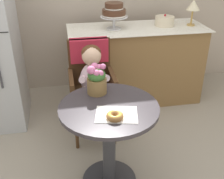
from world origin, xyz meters
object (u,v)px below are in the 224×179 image
at_px(wicker_chair, 91,74).
at_px(round_layer_cake, 165,21).
at_px(cafe_table, 109,130).
at_px(tiered_cake_stand, 114,12).
at_px(table_lamp, 193,6).
at_px(seated_child, 93,77).
at_px(flower_vase, 96,79).
at_px(donut_front, 115,116).

distance_m(wicker_chair, round_layer_cake, 1.13).
distance_m(cafe_table, tiered_cake_stand, 1.45).
height_order(wicker_chair, round_layer_cake, round_layer_cake).
distance_m(cafe_table, table_lamp, 1.84).
relative_size(seated_child, table_lamp, 2.55).
xyz_separation_m(flower_vase, tiered_cake_stand, (0.34, 1.09, 0.25)).
relative_size(cafe_table, flower_vase, 3.06).
xyz_separation_m(seated_child, donut_front, (0.06, -0.75, 0.07)).
height_order(seated_child, flower_vase, seated_child).
height_order(seated_child, round_layer_cake, round_layer_cake).
bearing_deg(table_lamp, seated_child, -150.28).
xyz_separation_m(seated_child, tiered_cake_stand, (0.33, 0.72, 0.41)).
bearing_deg(seated_child, round_layer_cake, 38.96).
bearing_deg(donut_front, table_lamp, 51.15).
bearing_deg(donut_front, round_layer_cake, 60.00).
height_order(flower_vase, table_lamp, table_lamp).
xyz_separation_m(cafe_table, flower_vase, (-0.06, 0.21, 0.33)).
height_order(wicker_chair, table_lamp, table_lamp).
bearing_deg(flower_vase, round_layer_cake, 50.15).
bearing_deg(flower_vase, wicker_chair, 88.97).
xyz_separation_m(seated_child, table_lamp, (1.22, 0.70, 0.44)).
relative_size(tiered_cake_stand, round_layer_cake, 1.39).
height_order(wicker_chair, seated_child, seated_child).
bearing_deg(cafe_table, seated_child, 94.72).
bearing_deg(flower_vase, cafe_table, -74.87).
bearing_deg(round_layer_cake, wicker_chair, -147.42).
distance_m(tiered_cake_stand, round_layer_cake, 0.60).
distance_m(cafe_table, wicker_chair, 0.75).
bearing_deg(round_layer_cake, tiered_cake_stand, -177.67).
bearing_deg(tiered_cake_stand, seated_child, -114.61).
height_order(flower_vase, tiered_cake_stand, tiered_cake_stand).
height_order(round_layer_cake, table_lamp, table_lamp).
xyz_separation_m(wicker_chair, seated_child, (0.00, -0.16, 0.04)).
bearing_deg(tiered_cake_stand, flower_vase, -107.30).
bearing_deg(flower_vase, tiered_cake_stand, 72.70).
xyz_separation_m(cafe_table, round_layer_cake, (0.87, 1.32, 0.45)).
xyz_separation_m(seated_child, flower_vase, (-0.01, -0.37, 0.16)).
bearing_deg(tiered_cake_stand, round_layer_cake, 2.33).
distance_m(wicker_chair, seated_child, 0.16).
height_order(tiered_cake_stand, table_lamp, table_lamp).
bearing_deg(wicker_chair, seated_child, -93.46).
distance_m(tiered_cake_stand, table_lamp, 0.89).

